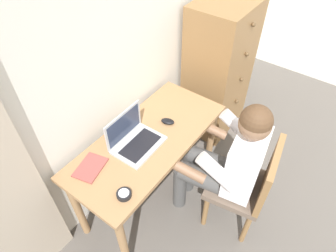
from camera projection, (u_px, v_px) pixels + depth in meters
name	position (u px, v px, depth m)	size (l,w,h in m)	color
wall_back	(147.00, 32.00, 2.11)	(4.80, 0.05, 2.50)	silver
desk	(149.00, 149.00, 2.14)	(1.25, 0.56, 0.75)	#9E754C
dresser	(218.00, 71.00, 2.79)	(0.61, 0.49, 1.33)	olive
chair	(248.00, 184.00, 2.09)	(0.48, 0.47, 0.87)	brown
person_seated	(227.00, 159.00, 2.03)	(0.59, 0.63, 1.19)	#4C4C4C
laptop	(134.00, 138.00, 1.99)	(0.34, 0.26, 0.24)	#B7BABF
computer_mouse	(168.00, 121.00, 2.16)	(0.06, 0.10, 0.03)	black
desk_clock	(124.00, 194.00, 1.72)	(0.09, 0.09, 0.03)	black
notebook_pad	(90.00, 167.00, 1.87)	(0.21, 0.15, 0.01)	#994742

